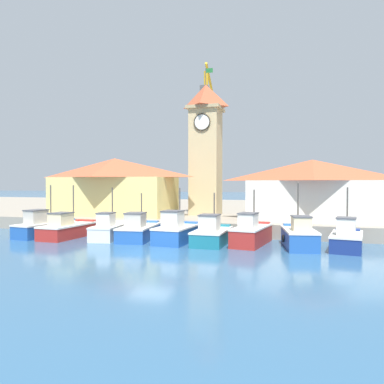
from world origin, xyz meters
The scene contains 15 objects.
ground_plane centered at (0.00, 0.00, 0.00)m, with size 300.00×300.00×0.00m, color #2D567A.
quay_wharf centered at (0.00, 27.59, 0.56)m, with size 120.00×40.00×1.11m, color gray.
fishing_boat_far_left centered at (-11.02, 4.36, 0.73)m, with size 2.61×5.38×4.09m.
fishing_boat_left_outer centered at (-8.74, 4.24, 0.69)m, with size 2.33×5.31×4.09m.
fishing_boat_left_inner centered at (-5.25, 4.50, 0.71)m, with size 2.29×4.54×3.92m.
fishing_boat_mid_left centered at (-3.00, 4.86, 0.70)m, with size 2.75×5.39×3.49m.
fishing_boat_center centered at (0.18, 4.36, 0.78)m, with size 2.44×4.67×3.91m.
fishing_boat_mid_right centered at (2.80, 4.35, 0.70)m, with size 2.24×4.72×3.58m.
fishing_boat_right_inner centered at (5.47, 4.88, 0.79)m, with size 2.53×5.06×3.80m.
fishing_boat_right_outer centered at (8.67, 4.46, 0.77)m, with size 2.60×4.71×4.26m.
fishing_boat_far_right centered at (11.58, 4.54, 0.71)m, with size 2.50×4.47×3.99m.
clock_tower centered at (-0.33, 15.08, 7.95)m, with size 3.30×3.30×14.51m.
warehouse_left centered at (-8.90, 12.29, 3.97)m, with size 11.76×6.45×5.58m.
warehouse_right centered at (9.70, 12.18, 3.74)m, with size 10.93×6.18×5.13m.
port_crane_near centered at (-3.56, 28.29, 8.30)m, with size 2.00×8.49×19.43m.
Camera 1 is at (8.69, -21.07, 4.29)m, focal length 35.00 mm.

